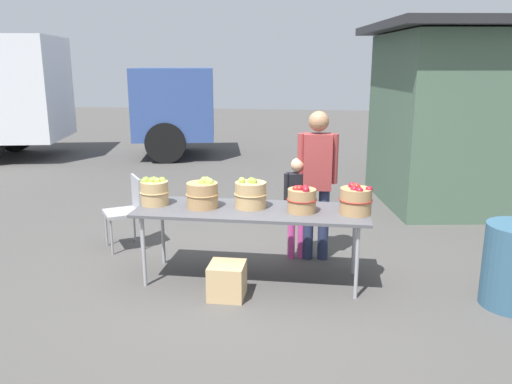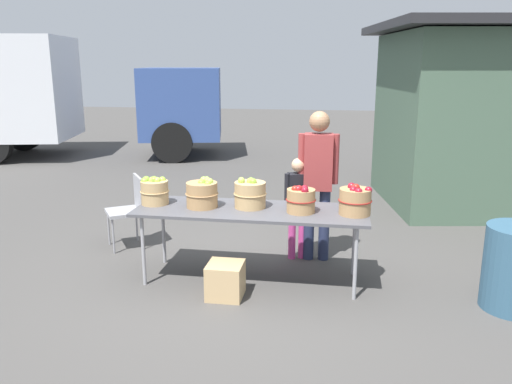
% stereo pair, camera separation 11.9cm
% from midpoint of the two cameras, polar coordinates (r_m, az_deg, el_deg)
% --- Properties ---
extents(ground_plane, '(40.00, 40.00, 0.00)m').
position_cam_midpoint_polar(ground_plane, '(5.37, -1.09, -9.61)').
color(ground_plane, '#474442').
extents(market_table, '(2.30, 0.76, 0.75)m').
position_cam_midpoint_polar(market_table, '(5.13, -1.13, -2.32)').
color(market_table, '#4C4C51').
rests_on(market_table, ground).
extents(apple_basket_green_0, '(0.30, 0.30, 0.29)m').
position_cam_midpoint_polar(apple_basket_green_0, '(5.36, -11.80, 0.05)').
color(apple_basket_green_0, tan).
rests_on(apple_basket_green_0, market_table).
extents(apple_basket_green_1, '(0.33, 0.33, 0.30)m').
position_cam_midpoint_polar(apple_basket_green_1, '(5.18, -6.57, -0.22)').
color(apple_basket_green_1, '#A87F51').
rests_on(apple_basket_green_1, market_table).
extents(apple_basket_green_2, '(0.33, 0.33, 0.31)m').
position_cam_midpoint_polar(apple_basket_green_2, '(5.14, -1.26, -0.25)').
color(apple_basket_green_2, tan).
rests_on(apple_basket_green_2, market_table).
extents(apple_basket_red_0, '(0.29, 0.29, 0.27)m').
position_cam_midpoint_polar(apple_basket_red_0, '(5.00, 4.39, -0.80)').
color(apple_basket_red_0, '#A87F51').
rests_on(apple_basket_red_0, market_table).
extents(apple_basket_red_1, '(0.32, 0.32, 0.30)m').
position_cam_midpoint_polar(apple_basket_red_1, '(5.00, 10.32, -0.85)').
color(apple_basket_red_1, '#A87F51').
rests_on(apple_basket_red_1, market_table).
extents(vendor_adult, '(0.44, 0.24, 1.67)m').
position_cam_midpoint_polar(vendor_adult, '(5.66, 6.19, 1.99)').
color(vendor_adult, '#262D4C').
rests_on(vendor_adult, ground).
extents(child_customer, '(0.29, 0.21, 1.15)m').
position_cam_midpoint_polar(child_customer, '(5.74, 3.96, -0.90)').
color(child_customer, '#CC3F8C').
rests_on(child_customer, ground).
extents(box_truck, '(7.98, 3.75, 2.75)m').
position_cam_midpoint_polar(box_truck, '(13.25, -25.23, 9.85)').
color(box_truck, silver).
rests_on(box_truck, ground).
extents(food_kiosk, '(3.93, 3.44, 2.74)m').
position_cam_midpoint_polar(food_kiosk, '(8.73, 23.60, 7.82)').
color(food_kiosk, '#47604C').
rests_on(food_kiosk, ground).
extents(folding_chair, '(0.55, 0.55, 0.86)m').
position_cam_midpoint_polar(folding_chair, '(6.30, -14.50, -1.56)').
color(folding_chair, '#99999E').
rests_on(folding_chair, ground).
extents(produce_crate, '(0.33, 0.33, 0.33)m').
position_cam_midpoint_polar(produce_crate, '(4.94, -3.92, -9.74)').
color(produce_crate, tan).
rests_on(produce_crate, ground).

